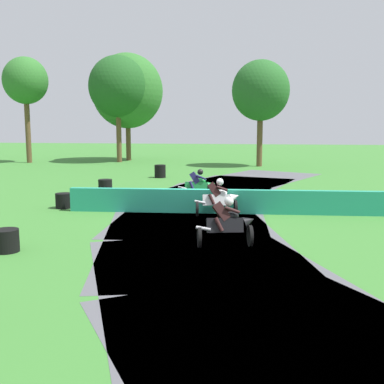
% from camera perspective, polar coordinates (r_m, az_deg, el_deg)
% --- Properties ---
extents(ground_plane, '(120.00, 120.00, 0.00)m').
position_cam_1_polar(ground_plane, '(17.69, 0.08, -2.54)').
color(ground_plane, '#38752D').
extents(track_asphalt, '(11.10, 33.60, 0.01)m').
position_cam_1_polar(track_asphalt, '(17.63, 4.55, -2.59)').
color(track_asphalt, '#515156').
rests_on(track_asphalt, ground).
extents(safety_barrier, '(20.67, 1.29, 0.90)m').
position_cam_1_polar(safety_barrier, '(18.03, 18.19, -1.30)').
color(safety_barrier, '#239375').
rests_on(safety_barrier, ground).
extents(motorcycle_lead_green, '(1.69, 0.81, 1.43)m').
position_cam_1_polar(motorcycle_lead_green, '(20.54, 0.77, 0.82)').
color(motorcycle_lead_green, black).
rests_on(motorcycle_lead_green, ground).
extents(motorcycle_chase_white, '(1.67, 0.93, 1.43)m').
position_cam_1_polar(motorcycle_chase_white, '(17.01, 3.24, -0.76)').
color(motorcycle_chase_white, black).
rests_on(motorcycle_chase_white, ground).
extents(motorcycle_trailing_black, '(1.68, 1.02, 1.43)m').
position_cam_1_polar(motorcycle_trailing_black, '(12.85, 4.33, -3.80)').
color(motorcycle_trailing_black, black).
rests_on(motorcycle_trailing_black, ground).
extents(tire_stack_near, '(0.69, 0.69, 0.80)m').
position_cam_1_polar(tire_stack_near, '(29.16, -3.92, 2.55)').
color(tire_stack_near, black).
rests_on(tire_stack_near, ground).
extents(tire_stack_mid_a, '(0.68, 0.68, 0.60)m').
position_cam_1_polar(tire_stack_mid_a, '(23.56, -10.56, 0.80)').
color(tire_stack_mid_a, black).
rests_on(tire_stack_mid_a, ground).
extents(tire_stack_mid_b, '(0.63, 0.63, 0.60)m').
position_cam_1_polar(tire_stack_mid_b, '(19.27, -15.44, -1.03)').
color(tire_stack_mid_b, black).
rests_on(tire_stack_mid_b, ground).
extents(tire_stack_far, '(0.66, 0.66, 0.60)m').
position_cam_1_polar(tire_stack_far, '(13.25, -21.78, -5.54)').
color(tire_stack_far, black).
rests_on(tire_stack_far, ground).
extents(tree_far_left, '(4.99, 4.99, 9.13)m').
position_cam_1_polar(tree_far_left, '(41.44, -9.07, 12.61)').
color(tree_far_left, brown).
rests_on(tree_far_left, ground).
extents(tree_far_right, '(4.45, 4.45, 8.22)m').
position_cam_1_polar(tree_far_right, '(37.22, 8.40, 12.15)').
color(tree_far_right, brown).
rests_on(tree_far_right, ground).
extents(tree_mid_rise, '(3.75, 3.75, 8.91)m').
position_cam_1_polar(tree_mid_rise, '(42.76, -19.71, 12.62)').
color(tree_mid_rise, brown).
rests_on(tree_mid_rise, ground).
extents(tree_behind_barrier, '(6.36, 6.36, 9.60)m').
position_cam_1_polar(tree_behind_barrier, '(43.27, -7.91, 12.13)').
color(tree_behind_barrier, brown).
rests_on(tree_behind_barrier, ground).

